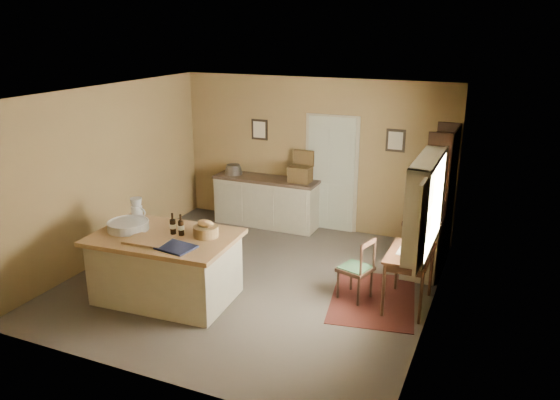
# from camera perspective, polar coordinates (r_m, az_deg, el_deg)

# --- Properties ---
(ground) EXTENTS (5.00, 5.00, 0.00)m
(ground) POSITION_cam_1_polar(r_m,az_deg,el_deg) (8.05, -2.86, -8.38)
(ground) COLOR brown
(ground) RESTS_ON ground
(wall_back) EXTENTS (5.00, 0.10, 2.70)m
(wall_back) POSITION_cam_1_polar(r_m,az_deg,el_deg) (9.77, 3.51, 4.79)
(wall_back) COLOR brown
(wall_back) RESTS_ON ground
(wall_front) EXTENTS (5.00, 0.10, 2.70)m
(wall_front) POSITION_cam_1_polar(r_m,az_deg,el_deg) (5.56, -14.56, -6.11)
(wall_front) COLOR brown
(wall_front) RESTS_ON ground
(wall_left) EXTENTS (0.10, 5.00, 2.70)m
(wall_left) POSITION_cam_1_polar(r_m,az_deg,el_deg) (8.91, -17.60, 2.69)
(wall_left) COLOR brown
(wall_left) RESTS_ON ground
(wall_right) EXTENTS (0.10, 5.00, 2.70)m
(wall_right) POSITION_cam_1_polar(r_m,az_deg,el_deg) (6.86, 16.05, -1.61)
(wall_right) COLOR brown
(wall_right) RESTS_ON ground
(ceiling) EXTENTS (5.00, 5.00, 0.00)m
(ceiling) POSITION_cam_1_polar(r_m,az_deg,el_deg) (7.27, -3.19, 11.08)
(ceiling) COLOR silver
(ceiling) RESTS_ON wall_back
(door) EXTENTS (0.97, 0.06, 2.11)m
(door) POSITION_cam_1_polar(r_m,az_deg,el_deg) (9.71, 5.36, 2.86)
(door) COLOR beige
(door) RESTS_ON ground
(framed_prints) EXTENTS (2.82, 0.02, 0.38)m
(framed_prints) POSITION_cam_1_polar(r_m,az_deg,el_deg) (9.61, 4.63, 6.80)
(framed_prints) COLOR black
(framed_prints) RESTS_ON ground
(window) EXTENTS (0.25, 1.99, 1.12)m
(window) POSITION_cam_1_polar(r_m,az_deg,el_deg) (6.62, 15.30, -0.43)
(window) COLOR #C2B997
(window) RESTS_ON ground
(work_island) EXTENTS (1.96, 1.34, 1.20)m
(work_island) POSITION_cam_1_polar(r_m,az_deg,el_deg) (7.53, -11.87, -6.65)
(work_island) COLOR #C2B997
(work_island) RESTS_ON ground
(sideboard) EXTENTS (1.94, 0.55, 1.18)m
(sideboard) POSITION_cam_1_polar(r_m,az_deg,el_deg) (10.03, -1.41, 0.01)
(sideboard) COLOR #C2B997
(sideboard) RESTS_ON ground
(rug) EXTENTS (1.36, 1.77, 0.01)m
(rug) POSITION_cam_1_polar(r_m,az_deg,el_deg) (7.64, 9.69, -10.11)
(rug) COLOR #501C15
(rug) RESTS_ON ground
(writing_desk) EXTENTS (0.55, 0.89, 0.82)m
(writing_desk) POSITION_cam_1_polar(r_m,az_deg,el_deg) (7.28, 13.41, -6.03)
(writing_desk) COLOR #351E11
(writing_desk) RESTS_ON ground
(desk_chair) EXTENTS (0.50, 0.50, 0.86)m
(desk_chair) POSITION_cam_1_polar(r_m,az_deg,el_deg) (7.44, 7.88, -7.17)
(desk_chair) COLOR black
(desk_chair) RESTS_ON ground
(right_cabinet) EXTENTS (0.53, 0.94, 0.99)m
(right_cabinet) POSITION_cam_1_polar(r_m,az_deg,el_deg) (8.43, 14.77, -4.33)
(right_cabinet) COLOR #C2B997
(right_cabinet) RESTS_ON ground
(shelving_unit) EXTENTS (0.36, 0.95, 2.11)m
(shelving_unit) POSITION_cam_1_polar(r_m,az_deg,el_deg) (8.71, 16.65, 0.40)
(shelving_unit) COLOR black
(shelving_unit) RESTS_ON ground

